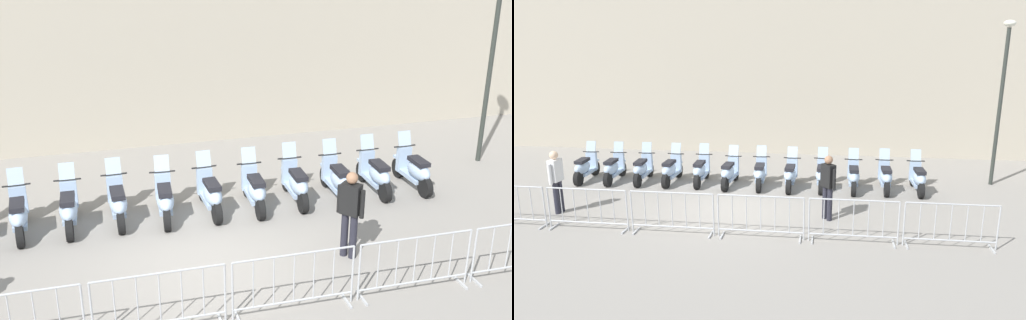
{
  "view_description": "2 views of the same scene",
  "coord_description": "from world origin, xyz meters",
  "views": [
    {
      "loc": [
        -3.42,
        -9.82,
        6.13
      ],
      "look_at": [
        1.91,
        2.01,
        1.06
      ],
      "focal_mm": 44.66,
      "sensor_mm": 36.0,
      "label": 1
    },
    {
      "loc": [
        0.66,
        -12.46,
        4.64
      ],
      "look_at": [
        1.12,
        1.74,
        0.96
      ],
      "focal_mm": 33.16,
      "sensor_mm": 36.0,
      "label": 2
    }
  ],
  "objects": [
    {
      "name": "motorcycle_9",
      "position": [
        3.72,
        1.55,
        0.45
      ],
      "size": [
        0.65,
        1.72,
        1.24
      ],
      "color": "black",
      "rests_on": "ground"
    },
    {
      "name": "motorcycle_2",
      "position": [
        -3.05,
        2.64,
        0.45
      ],
      "size": [
        0.57,
        1.73,
        1.24
      ],
      "color": "black",
      "rests_on": "ground"
    },
    {
      "name": "barrier_segment_3",
      "position": [
        0.78,
        -1.99,
        0.52
      ],
      "size": [
        2.06,
        0.74,
        1.07
      ],
      "color": "#B2B5B7",
      "rests_on": "ground"
    },
    {
      "name": "ground_plane",
      "position": [
        0.0,
        0.0,
        0.0
      ],
      "size": [
        120.0,
        120.0,
        0.0
      ],
      "primitive_type": "plane",
      "color": "gray"
    },
    {
      "name": "motorcycle_8",
      "position": [
        2.75,
        1.72,
        0.45
      ],
      "size": [
        0.66,
        1.72,
        1.24
      ],
      "color": "black",
      "rests_on": "ground"
    },
    {
      "name": "officer_near_row_end",
      "position": [
        2.54,
        -0.84,
        0.98
      ],
      "size": [
        0.38,
        0.48,
        1.73
      ],
      "color": "#23232D",
      "rests_on": "ground"
    },
    {
      "name": "motorcycle_11",
      "position": [
        5.66,
        1.29,
        0.45
      ],
      "size": [
        0.61,
        1.72,
        1.24
      ],
      "color": "black",
      "rests_on": "ground"
    },
    {
      "name": "motorcycle_10",
      "position": [
        4.7,
        1.45,
        0.45
      ],
      "size": [
        0.64,
        1.72,
        1.24
      ],
      "color": "black",
      "rests_on": "ground"
    },
    {
      "name": "barrier_segment_2",
      "position": [
        -1.36,
        -1.65,
        0.52
      ],
      "size": [
        2.06,
        0.74,
        1.07
      ],
      "color": "#B2B5B7",
      "rests_on": "ground"
    },
    {
      "name": "motorcycle_3",
      "position": [
        -2.09,
        2.5,
        0.45
      ],
      "size": [
        0.65,
        1.72,
        1.24
      ],
      "color": "black",
      "rests_on": "ground"
    },
    {
      "name": "motorcycle_7",
      "position": [
        1.77,
        1.8,
        0.45
      ],
      "size": [
        0.66,
        1.72,
        1.24
      ],
      "color": "black",
      "rests_on": "ground"
    },
    {
      "name": "motorcycle_6",
      "position": [
        0.82,
        2.0,
        0.45
      ],
      "size": [
        0.58,
        1.73,
        1.24
      ],
      "color": "black",
      "rests_on": "ground"
    },
    {
      "name": "motorcycle_5",
      "position": [
        -0.16,
        2.12,
        0.45
      ],
      "size": [
        0.7,
        1.71,
        1.24
      ],
      "color": "black",
      "rests_on": "ground"
    },
    {
      "name": "motorcycle_4",
      "position": [
        -1.11,
        2.39,
        0.45
      ],
      "size": [
        0.6,
        1.72,
        1.24
      ],
      "color": "black",
      "rests_on": "ground"
    },
    {
      "name": "barrier_segment_4",
      "position": [
        2.92,
        -2.33,
        0.52
      ],
      "size": [
        2.06,
        0.74,
        1.07
      ],
      "color": "#B2B5B7",
      "rests_on": "ground"
    },
    {
      "name": "street_lamp",
      "position": [
        8.35,
        2.05,
        3.17
      ],
      "size": [
        0.36,
        0.36,
        5.17
      ],
      "color": "#2D332D",
      "rests_on": "ground"
    }
  ]
}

